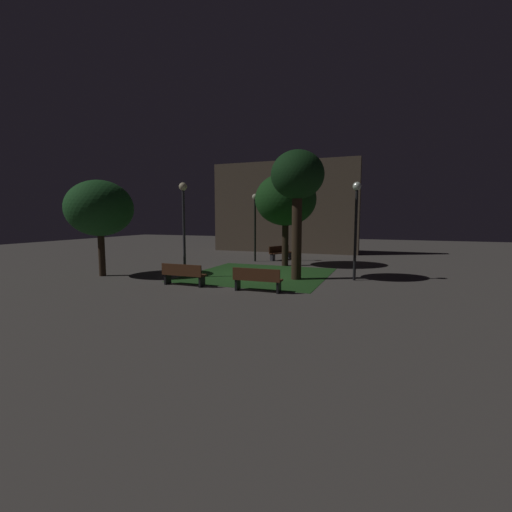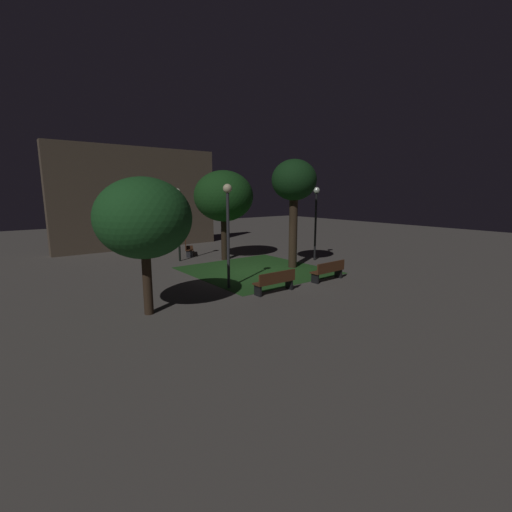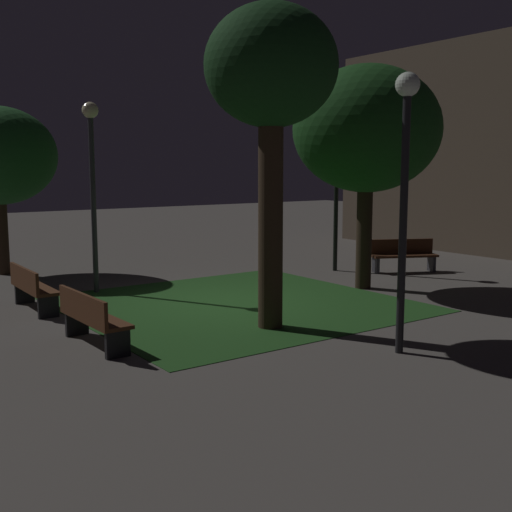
{
  "view_description": "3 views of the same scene",
  "coord_description": "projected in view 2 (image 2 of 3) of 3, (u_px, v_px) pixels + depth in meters",
  "views": [
    {
      "loc": [
        6.03,
        -15.1,
        2.72
      ],
      "look_at": [
        -0.12,
        0.91,
        0.81
      ],
      "focal_mm": 24.54,
      "sensor_mm": 36.0,
      "label": 1
    },
    {
      "loc": [
        -10.24,
        -13.38,
        3.92
      ],
      "look_at": [
        -0.35,
        -0.55,
        0.93
      ],
      "focal_mm": 24.42,
      "sensor_mm": 36.0,
      "label": 2
    },
    {
      "loc": [
        11.05,
        -6.98,
        2.83
      ],
      "look_at": [
        0.4,
        0.69,
        0.99
      ],
      "focal_mm": 44.64,
      "sensor_mm": 36.0,
      "label": 3
    }
  ],
  "objects": [
    {
      "name": "ground_plane",
      "position": [
        255.0,
        272.0,
        17.28
      ],
      "size": [
        60.0,
        60.0,
        0.0
      ],
      "primitive_type": "plane",
      "color": "#56514C"
    },
    {
      "name": "grass_lawn",
      "position": [
        256.0,
        270.0,
        17.66
      ],
      "size": [
        6.33,
        6.48,
        0.01
      ],
      "primitive_type": "cube",
      "color": "#23511E",
      "rests_on": "ground"
    },
    {
      "name": "bench_front_left",
      "position": [
        275.0,
        281.0,
        13.64
      ],
      "size": [
        1.81,
        0.5,
        0.88
      ],
      "color": "#512D19",
      "rests_on": "ground"
    },
    {
      "name": "bench_by_lamp",
      "position": [
        329.0,
        270.0,
        15.52
      ],
      "size": [
        1.81,
        0.52,
        0.88
      ],
      "color": "#512D19",
      "rests_on": "ground"
    },
    {
      "name": "bench_back_row",
      "position": [
        188.0,
        248.0,
        21.78
      ],
      "size": [
        1.22,
        1.83,
        0.88
      ],
      "color": "#422314",
      "rests_on": "ground"
    },
    {
      "name": "tree_left_canopy",
      "position": [
        224.0,
        197.0,
        19.83
      ],
      "size": [
        3.38,
        3.38,
        5.13
      ],
      "color": "#2D2116",
      "rests_on": "ground"
    },
    {
      "name": "tree_back_right",
      "position": [
        294.0,
        183.0,
        17.59
      ],
      "size": [
        2.27,
        2.27,
        5.55
      ],
      "color": "#38281C",
      "rests_on": "ground"
    },
    {
      "name": "tree_back_left",
      "position": [
        144.0,
        219.0,
        10.81
      ],
      "size": [
        2.99,
        2.99,
        4.39
      ],
      "color": "#38281C",
      "rests_on": "ground"
    },
    {
      "name": "lamp_post_plaza_west",
      "position": [
        178.0,
        211.0,
        19.55
      ],
      "size": [
        0.36,
        0.36,
        4.12
      ],
      "color": "black",
      "rests_on": "ground"
    },
    {
      "name": "lamp_post_plaza_east",
      "position": [
        316.0,
        210.0,
        19.82
      ],
      "size": [
        0.36,
        0.36,
        4.19
      ],
      "color": "black",
      "rests_on": "ground"
    },
    {
      "name": "lamp_post_near_wall",
      "position": [
        228.0,
        218.0,
        13.93
      ],
      "size": [
        0.36,
        0.36,
        4.24
      ],
      "color": "#333338",
      "rests_on": "ground"
    },
    {
      "name": "building_wall_backdrop",
      "position": [
        139.0,
        198.0,
        24.17
      ],
      "size": [
        11.39,
        0.8,
        6.94
      ],
      "primitive_type": "cube",
      "color": "brown",
      "rests_on": "ground"
    }
  ]
}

